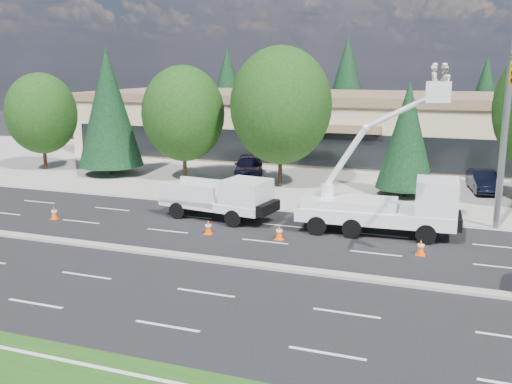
% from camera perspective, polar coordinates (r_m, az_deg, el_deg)
% --- Properties ---
extents(ground, '(140.00, 140.00, 0.00)m').
position_cam_1_polar(ground, '(23.20, -1.71, -7.22)').
color(ground, black).
rests_on(ground, ground).
extents(concrete_apron, '(140.00, 22.00, 0.01)m').
position_cam_1_polar(concrete_apron, '(41.83, 8.41, 1.58)').
color(concrete_apron, gray).
rests_on(concrete_apron, ground).
extents(road_median, '(120.00, 0.55, 0.12)m').
position_cam_1_polar(road_median, '(23.18, -1.71, -7.08)').
color(road_median, gray).
rests_on(road_median, ground).
extents(strip_mall, '(50.40, 15.40, 5.50)m').
position_cam_1_polar(strip_mall, '(51.16, 10.78, 6.67)').
color(strip_mall, tan).
rests_on(strip_mall, ground).
extents(tree_front_a, '(5.32, 5.32, 7.38)m').
position_cam_1_polar(tree_front_a, '(46.50, -20.67, 7.37)').
color(tree_front_a, '#332114').
rests_on(tree_front_a, ground).
extents(tree_front_b, '(4.66, 4.66, 9.18)m').
position_cam_1_polar(tree_front_b, '(42.82, -14.53, 8.22)').
color(tree_front_b, '#332114').
rests_on(tree_front_b, ground).
extents(tree_front_c, '(5.70, 5.70, 7.91)m').
position_cam_1_polar(tree_front_c, '(39.78, -7.28, 7.78)').
color(tree_front_c, '#332114').
rests_on(tree_front_c, ground).
extents(tree_front_d, '(6.58, 6.58, 9.14)m').
position_cam_1_polar(tree_front_d, '(37.07, 2.49, 8.65)').
color(tree_front_d, '#332114').
rests_on(tree_front_d, ground).
extents(tree_front_e, '(3.55, 3.55, 7.00)m').
position_cam_1_polar(tree_front_e, '(35.66, 14.88, 5.52)').
color(tree_front_e, '#332114').
rests_on(tree_front_e, ground).
extents(tree_back_a, '(5.11, 5.11, 10.07)m').
position_cam_1_polar(tree_back_a, '(67.57, -2.88, 10.41)').
color(tree_back_a, '#332114').
rests_on(tree_back_a, ground).
extents(tree_back_b, '(5.61, 5.61, 11.07)m').
position_cam_1_polar(tree_back_b, '(63.48, 9.07, 10.63)').
color(tree_back_b, '#332114').
rests_on(tree_back_b, ground).
extents(tree_back_c, '(4.49, 4.49, 8.85)m').
position_cam_1_polar(tree_back_c, '(62.40, 21.89, 8.77)').
color(tree_back_c, '#332114').
rests_on(tree_back_c, ground).
extents(signal_mast, '(2.76, 10.16, 9.00)m').
position_cam_1_polar(signal_mast, '(27.47, 24.16, 7.73)').
color(signal_mast, gray).
rests_on(signal_mast, ground).
extents(utility_pickup, '(6.05, 2.97, 2.22)m').
position_cam_1_polar(utility_pickup, '(29.60, -3.36, -1.02)').
color(utility_pickup, white).
rests_on(utility_pickup, ground).
extents(bucket_truck, '(7.66, 2.72, 7.96)m').
position_cam_1_polar(bucket_truck, '(27.38, 13.40, -0.73)').
color(bucket_truck, white).
rests_on(bucket_truck, ground).
extents(traffic_cone_a, '(0.40, 0.40, 0.70)m').
position_cam_1_polar(traffic_cone_a, '(31.54, -19.53, -1.97)').
color(traffic_cone_a, '#FD5207').
rests_on(traffic_cone_a, ground).
extents(traffic_cone_b, '(0.40, 0.40, 0.70)m').
position_cam_1_polar(traffic_cone_b, '(27.19, -4.80, -3.53)').
color(traffic_cone_b, '#FD5207').
rests_on(traffic_cone_b, ground).
extents(traffic_cone_c, '(0.40, 0.40, 0.70)m').
position_cam_1_polar(traffic_cone_c, '(26.27, 2.33, -4.06)').
color(traffic_cone_c, '#FD5207').
rests_on(traffic_cone_c, ground).
extents(traffic_cone_d, '(0.40, 0.40, 0.70)m').
position_cam_1_polar(traffic_cone_d, '(25.13, 16.15, -5.34)').
color(traffic_cone_d, '#FD5207').
rests_on(traffic_cone_d, ground).
extents(parked_car_west, '(3.39, 5.24, 1.66)m').
position_cam_1_polar(parked_car_west, '(40.78, -0.73, 2.61)').
color(parked_car_west, black).
rests_on(parked_car_west, ground).
extents(parked_car_east, '(2.12, 4.36, 1.38)m').
position_cam_1_polar(parked_car_east, '(38.88, 21.75, 1.02)').
color(parked_car_east, black).
rests_on(parked_car_east, ground).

